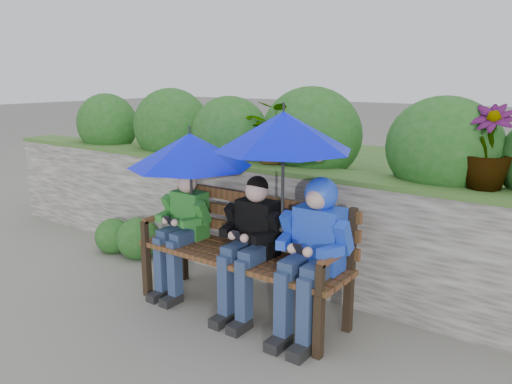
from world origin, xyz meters
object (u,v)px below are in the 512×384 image
Objects in this scene: boy_middle at (251,239)px; umbrella_left at (190,150)px; park_bench at (246,246)px; umbrella_right at (283,131)px; boy_right at (313,245)px; boy_left at (182,225)px.

boy_middle is 0.88m from umbrella_left.
umbrella_right is at bearing -8.59° from park_bench.
park_bench is at bearing 3.70° from umbrella_left.
park_bench is 1.79× the size of umbrella_right.
boy_right is 1.13× the size of umbrella_left.
umbrella_left is at bearing 176.13° from boy_middle.
boy_middle is 1.08× the size of umbrella_left.
park_bench is 0.61m from boy_left.
boy_left is at bearing 179.67° from boy_middle.
boy_left is 0.96× the size of boy_middle.
boy_left is at bearing -153.35° from umbrella_left.
boy_middle is 0.96× the size of boy_right.
boy_right is at bearing -3.02° from umbrella_right.
umbrella_left is 1.03× the size of umbrella_right.
umbrella_right reaches higher than boy_right.
boy_right is at bearing -1.72° from umbrella_left.
boy_middle is (0.71, -0.00, 0.02)m from boy_left.
boy_left is at bearing -179.82° from boy_right.
umbrella_left is (-0.63, 0.04, 0.61)m from boy_middle.
park_bench is 1.74× the size of umbrella_left.
umbrella_left is (-0.53, -0.03, 0.70)m from park_bench.
umbrella_left reaches higher than park_bench.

